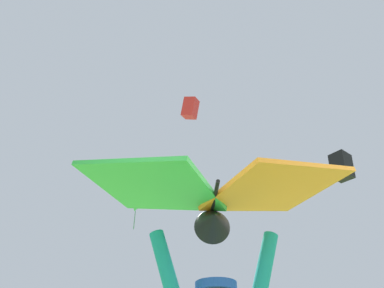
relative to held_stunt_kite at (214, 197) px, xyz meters
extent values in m
cylinder|color=#1E47AD|center=(0.01, 0.07, -0.54)|extent=(0.26, 0.26, 0.05)
cylinder|color=teal|center=(0.27, 0.05, -0.52)|extent=(0.28, 0.11, 0.62)
cylinder|color=teal|center=(-0.26, 0.09, -0.52)|extent=(0.28, 0.11, 0.62)
cylinder|color=black|center=(0.01, 0.07, -0.03)|extent=(0.07, 0.67, 0.02)
cube|color=orange|center=(0.40, -0.06, 0.05)|extent=(0.98, 0.91, 0.20)
cube|color=green|center=(-0.40, 0.00, 0.05)|extent=(1.02, 0.97, 0.20)
cone|color=black|center=(0.01, 0.07, -0.13)|extent=(0.25, 0.22, 0.24)
cube|color=black|center=(12.29, 33.72, 19.55)|extent=(0.87, 0.84, 1.14)
cube|color=red|center=(1.17, 12.50, 11.96)|extent=(1.06, 1.24, 1.37)
cone|color=green|center=(-1.89, 23.09, 10.94)|extent=(1.55, 1.56, 1.20)
cylinder|color=#237931|center=(-1.89, 23.09, 9.81)|extent=(0.05, 0.05, 1.48)
cube|color=black|center=(6.67, 8.79, 6.21)|extent=(0.95, 0.91, 1.10)
camera|label=1|loc=(-0.37, -2.02, -1.06)|focal=32.92mm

